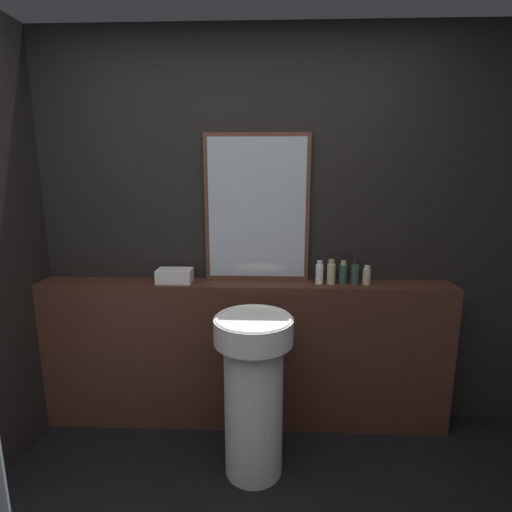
# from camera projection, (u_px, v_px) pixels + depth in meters

# --- Properties ---
(wall_back) EXTENTS (8.00, 0.06, 2.50)m
(wall_back) POSITION_uv_depth(u_px,v_px,m) (246.00, 235.00, 2.57)
(wall_back) COLOR black
(wall_back) RESTS_ON ground_plane
(vanity_counter) EXTENTS (2.60, 0.22, 0.97)m
(vanity_counter) POSITION_uv_depth(u_px,v_px,m) (245.00, 355.00, 2.59)
(vanity_counter) COLOR #422319
(vanity_counter) RESTS_ON ground_plane
(pedestal_sink) EXTENTS (0.42, 0.42, 0.92)m
(pedestal_sink) POSITION_uv_depth(u_px,v_px,m) (254.00, 388.00, 2.15)
(pedestal_sink) COLOR silver
(pedestal_sink) RESTS_ON ground_plane
(mirror) EXTENTS (0.65, 0.03, 0.91)m
(mirror) POSITION_uv_depth(u_px,v_px,m) (257.00, 209.00, 2.48)
(mirror) COLOR #563323
(mirror) RESTS_ON vanity_counter
(towel_stack) EXTENTS (0.22, 0.14, 0.08)m
(towel_stack) POSITION_uv_depth(u_px,v_px,m) (175.00, 276.00, 2.50)
(towel_stack) COLOR silver
(towel_stack) RESTS_ON vanity_counter
(shampoo_bottle) EXTENTS (0.05, 0.05, 0.15)m
(shampoo_bottle) POSITION_uv_depth(u_px,v_px,m) (319.00, 273.00, 2.46)
(shampoo_bottle) COLOR white
(shampoo_bottle) RESTS_ON vanity_counter
(conditioner_bottle) EXTENTS (0.05, 0.05, 0.15)m
(conditioner_bottle) POSITION_uv_depth(u_px,v_px,m) (331.00, 273.00, 2.46)
(conditioner_bottle) COLOR #C6B284
(conditioner_bottle) RESTS_ON vanity_counter
(lotion_bottle) EXTENTS (0.05, 0.05, 0.15)m
(lotion_bottle) POSITION_uv_depth(u_px,v_px,m) (343.00, 273.00, 2.46)
(lotion_bottle) COLOR #2D4C3D
(lotion_bottle) RESTS_ON vanity_counter
(body_wash_bottle) EXTENTS (0.05, 0.05, 0.15)m
(body_wash_bottle) POSITION_uv_depth(u_px,v_px,m) (355.00, 273.00, 2.45)
(body_wash_bottle) COLOR #2D4C3D
(body_wash_bottle) RESTS_ON vanity_counter
(hand_soap_bottle) EXTENTS (0.05, 0.05, 0.12)m
(hand_soap_bottle) POSITION_uv_depth(u_px,v_px,m) (367.00, 276.00, 2.45)
(hand_soap_bottle) COLOR #C6B284
(hand_soap_bottle) RESTS_ON vanity_counter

